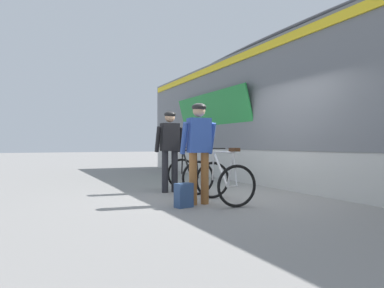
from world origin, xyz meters
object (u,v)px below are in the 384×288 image
object	(u,v)px
bicycle_far_white	(224,180)
backpack_on_platform	(184,195)
train_car	(324,108)
cyclist_near_in_dark	(170,144)
cyclist_far_in_blue	(199,144)
water_bottle_by_the_backpack	(180,201)
bicycle_near_black	(190,174)
water_bottle_near_the_bikes	(193,185)

from	to	relation	value
bicycle_far_white	backpack_on_platform	xyz separation A→B (m)	(-0.84, -0.11, -0.20)
train_car	cyclist_near_in_dark	bearing A→B (deg)	171.94
train_car	cyclist_near_in_dark	xyz separation A→B (m)	(-3.97, 0.56, -0.91)
train_car	bicycle_far_white	distance (m)	4.07
cyclist_far_in_blue	water_bottle_by_the_backpack	world-z (taller)	cyclist_far_in_blue
bicycle_near_black	backpack_on_platform	distance (m)	1.87
water_bottle_by_the_backpack	cyclist_far_in_blue	bearing A→B (deg)	18.52
train_car	water_bottle_by_the_backpack	distance (m)	5.01
bicycle_far_white	water_bottle_near_the_bikes	world-z (taller)	bicycle_far_white
train_car	water_bottle_near_the_bikes	distance (m)	3.89
bicycle_far_white	cyclist_far_in_blue	bearing A→B (deg)	174.36
cyclist_near_in_dark	water_bottle_near_the_bikes	xyz separation A→B (m)	(0.63, 0.14, -0.95)
bicycle_near_black	water_bottle_near_the_bikes	world-z (taller)	bicycle_near_black
bicycle_far_white	water_bottle_near_the_bikes	distance (m)	1.84
cyclist_near_in_dark	bicycle_far_white	xyz separation A→B (m)	(0.38, -1.65, -0.65)
cyclist_near_in_dark	water_bottle_near_the_bikes	distance (m)	1.15
bicycle_near_black	water_bottle_near_the_bikes	distance (m)	0.45
train_car	water_bottle_by_the_backpack	size ratio (longest dim) A/B	80.42
cyclist_far_in_blue	water_bottle_by_the_backpack	size ratio (longest dim) A/B	8.67
cyclist_far_in_blue	water_bottle_near_the_bikes	bearing A→B (deg)	67.34
bicycle_near_black	water_bottle_by_the_backpack	bearing A→B (deg)	-120.32
train_car	bicycle_near_black	distance (m)	3.90
train_car	bicycle_near_black	world-z (taller)	train_car
bicycle_near_black	cyclist_near_in_dark	bearing A→B (deg)	163.74
backpack_on_platform	train_car	bearing A→B (deg)	3.93
cyclist_near_in_dark	cyclist_far_in_blue	bearing A→B (deg)	-93.62
backpack_on_platform	water_bottle_by_the_backpack	world-z (taller)	backpack_on_platform
train_car	bicycle_near_black	bearing A→B (deg)	172.93
water_bottle_near_the_bikes	train_car	bearing A→B (deg)	-11.92
water_bottle_near_the_bikes	water_bottle_by_the_backpack	size ratio (longest dim) A/B	1.02
cyclist_far_in_blue	water_bottle_near_the_bikes	xyz separation A→B (m)	(0.73, 1.75, -0.95)
train_car	cyclist_far_in_blue	xyz separation A→B (m)	(-4.07, -1.04, -0.91)
cyclist_near_in_dark	backpack_on_platform	xyz separation A→B (m)	(-0.46, -1.76, -0.85)
bicycle_far_white	backpack_on_platform	world-z (taller)	bicycle_far_white
backpack_on_platform	water_bottle_near_the_bikes	xyz separation A→B (m)	(1.09, 1.90, -0.10)
bicycle_far_white	water_bottle_by_the_backpack	size ratio (longest dim) A/B	5.60
cyclist_far_in_blue	bicycle_far_white	xyz separation A→B (m)	(0.48, -0.05, -0.65)
bicycle_near_black	water_bottle_by_the_backpack	size ratio (longest dim) A/B	5.53
bicycle_near_black	backpack_on_platform	size ratio (longest dim) A/B	2.81
train_car	bicycle_far_white	world-z (taller)	train_car
backpack_on_platform	water_bottle_by_the_backpack	bearing A→B (deg)	158.27
cyclist_near_in_dark	bicycle_near_black	size ratio (longest dim) A/B	1.57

